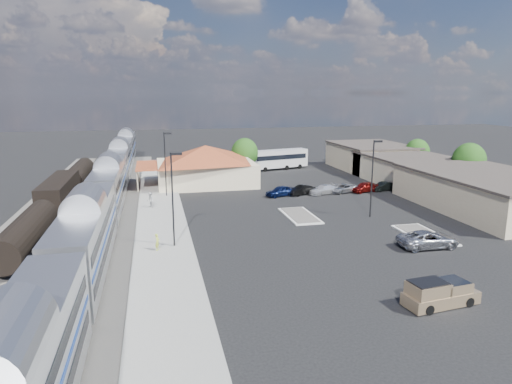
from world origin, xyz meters
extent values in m
plane|color=black|center=(0.00, 0.00, 0.00)|extent=(280.00, 280.00, 0.00)
cube|color=#4C4944|center=(-21.00, 8.00, 0.06)|extent=(16.00, 100.00, 0.12)
cube|color=gray|center=(-12.00, 6.00, 0.09)|extent=(5.50, 92.00, 0.18)
cube|color=silver|center=(-18.00, -10.79, 3.05)|extent=(3.00, 20.00, 5.00)
cube|color=black|center=(-18.00, -10.79, 0.30)|extent=(2.20, 16.00, 0.60)
cube|color=silver|center=(-18.00, 10.21, 3.05)|extent=(3.00, 20.00, 5.00)
cube|color=black|center=(-18.00, 10.21, 0.30)|extent=(2.20, 16.00, 0.60)
cube|color=silver|center=(-18.00, 31.21, 3.05)|extent=(3.00, 20.00, 5.00)
cube|color=black|center=(-18.00, 31.21, 0.30)|extent=(2.20, 16.00, 0.60)
cube|color=silver|center=(-18.00, 52.21, 3.05)|extent=(3.00, 20.00, 5.00)
cube|color=black|center=(-18.00, 52.21, 0.30)|extent=(2.20, 16.00, 0.60)
cylinder|color=black|center=(-24.00, -4.97, 2.10)|extent=(2.80, 14.00, 2.80)
cube|color=black|center=(-24.00, -4.97, 0.30)|extent=(2.20, 12.00, 0.60)
cube|color=black|center=(-24.00, 11.03, 2.20)|extent=(2.80, 14.00, 3.60)
cube|color=black|center=(-24.00, 11.03, 0.30)|extent=(2.20, 12.00, 0.60)
cylinder|color=black|center=(-24.00, 27.03, 2.10)|extent=(2.80, 14.00, 2.80)
cube|color=black|center=(-24.00, 27.03, 0.30)|extent=(2.20, 12.00, 0.60)
cube|color=beige|center=(-4.50, 24.00, 1.80)|extent=(15.00, 12.00, 3.60)
pyramid|color=brown|center=(-4.50, 24.00, 4.90)|extent=(15.30, 12.24, 2.60)
cube|color=brown|center=(-13.60, 24.00, 3.30)|extent=(3.20, 9.60, 0.25)
cube|color=#C6B28C|center=(28.00, 0.00, 2.10)|extent=(14.00, 22.00, 4.20)
cube|color=#3F3833|center=(28.00, 0.00, 4.35)|extent=(14.40, 22.40, 0.30)
cube|color=#C6B28C|center=(28.00, 18.00, 2.00)|extent=(12.00, 18.00, 4.00)
cube|color=#3F3833|center=(28.00, 18.00, 4.15)|extent=(12.40, 18.40, 0.30)
cube|color=#C6B28C|center=(28.00, 32.00, 2.25)|extent=(12.00, 16.00, 4.50)
cube|color=#3F3833|center=(28.00, 32.00, 4.65)|extent=(12.40, 16.40, 0.30)
cube|color=silver|center=(4.00, 2.00, 0.07)|extent=(3.30, 7.50, 0.15)
cube|color=#4C4944|center=(4.00, 2.00, 0.16)|extent=(2.70, 6.90, 0.10)
cube|color=silver|center=(14.00, -8.00, 0.07)|extent=(3.30, 7.50, 0.15)
cube|color=#4C4944|center=(14.00, -8.00, 0.16)|extent=(2.70, 6.90, 0.10)
cylinder|color=black|center=(-11.00, -6.00, 4.50)|extent=(0.16, 0.16, 9.00)
cube|color=black|center=(-10.50, -6.00, 8.85)|extent=(1.00, 0.25, 0.22)
cylinder|color=black|center=(-11.00, 16.00, 4.50)|extent=(0.16, 0.16, 9.00)
cube|color=black|center=(-10.50, 16.00, 8.85)|extent=(1.00, 0.25, 0.22)
cylinder|color=black|center=(12.00, 0.00, 4.50)|extent=(0.16, 0.16, 9.00)
cube|color=black|center=(12.50, 0.00, 8.85)|extent=(1.00, 0.25, 0.22)
cylinder|color=#382314|center=(34.00, 12.00, 1.43)|extent=(0.30, 0.30, 2.86)
ellipsoid|color=#1E3F12|center=(34.00, 12.00, 4.23)|extent=(4.94, 4.94, 5.46)
cylinder|color=#382314|center=(34.00, 26.00, 1.28)|extent=(0.30, 0.30, 2.55)
ellipsoid|color=#1E3F12|center=(34.00, 26.00, 3.77)|extent=(4.41, 4.41, 4.87)
cylinder|color=#382314|center=(3.00, 30.00, 1.36)|extent=(0.30, 0.30, 2.73)
ellipsoid|color=#1E3F12|center=(3.00, 30.00, 4.03)|extent=(4.71, 4.71, 5.21)
cube|color=tan|center=(6.18, -22.13, 0.52)|extent=(5.44, 2.55, 0.86)
cube|color=tan|center=(6.18, -22.13, 1.19)|extent=(2.20, 2.04, 0.90)
cube|color=tan|center=(6.18, -22.13, 1.29)|extent=(2.72, 2.11, 1.05)
cylinder|color=black|center=(7.95, -22.77, 0.34)|extent=(0.71, 0.35, 0.69)
cylinder|color=black|center=(7.74, -21.07, 0.34)|extent=(0.71, 0.35, 0.69)
cylinder|color=black|center=(4.63, -23.19, 0.34)|extent=(0.71, 0.35, 0.69)
cylinder|color=black|center=(4.41, -21.49, 0.34)|extent=(0.71, 0.35, 0.69)
imported|color=#A7A9AF|center=(12.31, -11.25, 0.80)|extent=(5.80, 2.80, 1.59)
cube|color=white|center=(10.60, 35.26, 2.07)|extent=(11.84, 5.26, 3.28)
cube|color=black|center=(10.60, 35.26, 2.47)|extent=(10.95, 5.08, 0.87)
cylinder|color=black|center=(14.81, 35.15, 0.43)|extent=(0.91, 0.49, 0.87)
cylinder|color=black|center=(14.25, 37.34, 0.43)|extent=(0.91, 0.49, 0.87)
cylinder|color=black|center=(7.51, 33.31, 0.43)|extent=(0.91, 0.49, 0.87)
cylinder|color=black|center=(6.96, 35.50, 0.43)|extent=(0.91, 0.49, 0.87)
imported|color=#BDCF40|center=(-12.55, -6.91, 0.96)|extent=(0.55, 0.66, 1.56)
imported|color=silver|center=(-13.18, 9.44, 1.14)|extent=(1.00, 1.13, 1.93)
imported|color=#0D1843|center=(4.69, 12.81, 0.74)|extent=(4.69, 3.00, 1.49)
imported|color=black|center=(7.89, 13.11, 0.69)|extent=(4.42, 2.94, 1.38)
imported|color=silver|center=(11.09, 12.81, 0.67)|extent=(5.01, 3.32, 1.35)
imported|color=gray|center=(14.29, 13.11, 0.64)|extent=(5.03, 3.38, 1.28)
imported|color=maroon|center=(17.49, 12.81, 0.74)|extent=(4.68, 2.87, 1.49)
imported|color=black|center=(20.69, 13.11, 0.65)|extent=(4.17, 2.41, 1.30)
camera|label=1|loc=(-12.52, -47.52, 14.23)|focal=32.00mm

